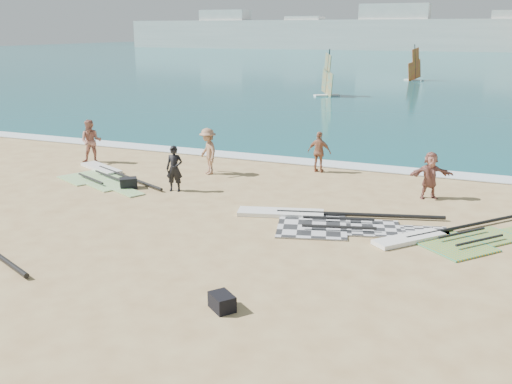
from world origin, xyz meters
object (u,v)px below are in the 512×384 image
at_px(rig_grey, 322,220).
at_px(gear_bag_near, 128,183).
at_px(rig_orange, 448,239).
at_px(beachgoer_back, 319,152).
at_px(beachgoer_left, 91,141).
at_px(beachgoer_mid, 208,151).
at_px(gear_bag_far, 222,302).
at_px(rig_green, 104,176).
at_px(person_wetsuit, 174,169).
at_px(beachgoer_right, 430,175).

xyz_separation_m(rig_grey, gear_bag_near, (-7.47, 0.92, 0.14)).
distance_m(rig_orange, beachgoer_back, 8.17).
bearing_deg(rig_grey, beachgoer_left, 145.73).
relative_size(rig_orange, beachgoer_mid, 2.33).
bearing_deg(gear_bag_far, rig_green, 138.32).
xyz_separation_m(rig_orange, gear_bag_far, (-3.91, -5.94, 0.12)).
distance_m(rig_grey, beachgoer_left, 11.93).
xyz_separation_m(rig_orange, gear_bag_near, (-11.07, 1.07, 0.14)).
relative_size(rig_orange, beachgoer_back, 2.60).
height_order(person_wetsuit, beachgoer_right, person_wetsuit).
xyz_separation_m(person_wetsuit, beachgoer_mid, (-0.06, 2.66, 0.10)).
distance_m(person_wetsuit, beachgoer_left, 6.10).
height_order(gear_bag_near, beachgoer_right, beachgoer_right).
xyz_separation_m(beachgoer_left, beachgoer_back, (9.44, 2.12, -0.11)).
distance_m(gear_bag_far, beachgoer_right, 10.33).
bearing_deg(person_wetsuit, beachgoer_mid, 77.67).
distance_m(beachgoer_left, beachgoer_right, 13.92).
height_order(rig_grey, person_wetsuit, person_wetsuit).
relative_size(person_wetsuit, beachgoer_right, 1.01).
xyz_separation_m(rig_green, beachgoer_right, (11.95, 1.87, 0.75)).
height_order(rig_orange, beachgoer_left, beachgoer_left).
height_order(rig_grey, rig_green, rig_grey).
bearing_deg(beachgoer_right, rig_green, 163.37).
bearing_deg(person_wetsuit, beachgoer_right, 3.39).
bearing_deg(beachgoer_right, beachgoer_mid, 153.67).
distance_m(beachgoer_back, beachgoer_right, 4.95).
height_order(rig_grey, beachgoer_mid, beachgoer_mid).
bearing_deg(beachgoer_mid, beachgoer_right, 41.23).
xyz_separation_m(beachgoer_left, beachgoer_right, (13.92, 0.03, -0.13)).
height_order(rig_green, gear_bag_near, gear_bag_near).
height_order(gear_bag_far, beachgoer_back, beachgoer_back).
bearing_deg(gear_bag_near, beachgoer_mid, 60.67).
bearing_deg(beachgoer_back, person_wetsuit, 52.14).
relative_size(gear_bag_near, gear_bag_far, 1.07).
bearing_deg(rig_grey, beachgoer_back, 91.60).
relative_size(rig_green, beachgoer_left, 2.86).
bearing_deg(beachgoer_left, beachgoer_mid, -24.46).
height_order(gear_bag_far, person_wetsuit, person_wetsuit).
bearing_deg(beachgoer_back, beachgoer_mid, 28.76).
relative_size(person_wetsuit, beachgoer_mid, 0.89).
bearing_deg(rig_orange, gear_bag_far, -173.04).
distance_m(gear_bag_far, beachgoer_mid, 11.43).
distance_m(gear_bag_near, beachgoer_mid, 3.51).
xyz_separation_m(rig_grey, gear_bag_far, (-0.31, -6.10, 0.12)).
distance_m(rig_orange, gear_bag_near, 11.12).
bearing_deg(beachgoer_left, beachgoer_right, -25.85).
distance_m(beachgoer_left, beachgoer_mid, 5.50).
bearing_deg(gear_bag_far, beachgoer_back, 97.31).
bearing_deg(beachgoer_right, person_wetsuit, 171.37).
relative_size(rig_green, rig_orange, 1.24).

